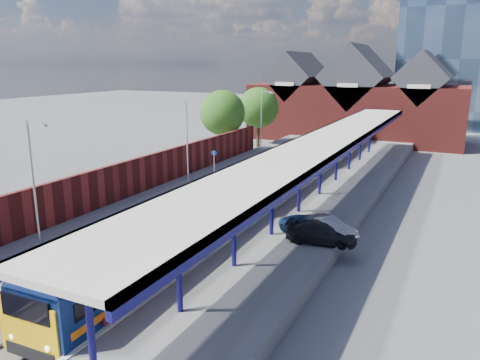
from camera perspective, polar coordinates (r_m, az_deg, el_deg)
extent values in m
plane|color=#5B5B5E|center=(45.57, 6.06, -0.03)|extent=(240.00, 240.00, 0.00)
cube|color=#473D33|center=(36.64, 0.70, -3.38)|extent=(6.00, 76.00, 0.06)
cube|color=slate|center=(37.57, -2.37, -2.81)|extent=(0.07, 76.00, 0.14)
cube|color=slate|center=(36.94, -0.40, -3.09)|extent=(0.07, 76.00, 0.14)
cube|color=slate|center=(36.31, 1.82, -3.41)|extent=(0.07, 76.00, 0.14)
cube|color=slate|center=(35.77, 3.93, -3.70)|extent=(0.07, 76.00, 0.14)
cube|color=#565659|center=(39.07, -6.62, -1.65)|extent=(5.00, 76.00, 1.00)
cube|color=#565659|center=(34.50, 9.78, -3.88)|extent=(6.00, 76.00, 1.00)
cube|color=silver|center=(37.75, -3.63, -1.31)|extent=(0.30, 76.00, 0.05)
cube|color=silver|center=(35.19, 5.36, -2.49)|extent=(0.30, 76.00, 0.05)
cube|color=yellow|center=(38.05, -4.41, -1.23)|extent=(0.14, 76.00, 0.01)
cube|color=#0C1E54|center=(24.31, -9.79, -8.12)|extent=(3.20, 16.07, 2.50)
cube|color=#0C1E54|center=(23.87, -9.91, -5.34)|extent=(3.20, 16.07, 0.60)
cube|color=#0C1E54|center=(38.34, 4.72, 0.25)|extent=(3.20, 16.07, 2.50)
cube|color=#0C1E54|center=(38.06, 4.76, 2.08)|extent=(3.20, 16.07, 0.60)
cube|color=#0C1E54|center=(53.85, 11.16, 4.02)|extent=(3.20, 16.07, 2.50)
cube|color=#0C1E54|center=(53.65, 11.23, 5.33)|extent=(3.20, 16.07, 0.60)
cube|color=#0C1E54|center=(69.86, 14.71, 6.06)|extent=(3.20, 16.07, 2.50)
cube|color=#0C1E54|center=(69.71, 14.78, 7.08)|extent=(3.20, 16.07, 0.60)
cube|color=black|center=(46.34, 6.83, 3.16)|extent=(0.04, 60.54, 0.70)
cube|color=orange|center=(46.50, 6.79, 2.20)|extent=(0.03, 55.27, 0.30)
cube|color=red|center=(46.56, 6.77, 1.90)|extent=(0.03, 55.27, 0.30)
cube|color=#F2B20C|center=(19.22, -24.14, -16.15)|extent=(2.83, 0.37, 2.10)
cube|color=black|center=(18.77, -24.64, -14.01)|extent=(2.30, 0.22, 0.90)
cube|color=black|center=(21.22, -18.79, -16.99)|extent=(2.00, 2.40, 0.60)
cube|color=black|center=(75.53, 15.49, 5.35)|extent=(2.00, 2.40, 0.60)
cylinder|color=#110E55|center=(15.88, -17.79, -16.40)|extent=(0.24, 0.24, 4.20)
cylinder|color=#110E55|center=(19.34, -7.47, -10.12)|extent=(0.24, 0.24, 4.20)
cylinder|color=#110E55|center=(23.36, -0.72, -5.68)|extent=(0.24, 0.24, 4.20)
cylinder|color=#110E55|center=(27.70, 3.92, -2.54)|extent=(0.24, 0.24, 4.20)
cylinder|color=#110E55|center=(32.23, 7.26, -0.25)|extent=(0.24, 0.24, 4.20)
cylinder|color=#110E55|center=(36.88, 9.77, 1.46)|extent=(0.24, 0.24, 4.20)
cylinder|color=#110E55|center=(41.62, 11.71, 2.79)|extent=(0.24, 0.24, 4.20)
cylinder|color=#110E55|center=(46.41, 13.26, 3.85)|extent=(0.24, 0.24, 4.20)
cylinder|color=#110E55|center=(51.24, 14.52, 4.70)|extent=(0.24, 0.24, 4.20)
cylinder|color=#110E55|center=(56.10, 15.56, 5.40)|extent=(0.24, 0.24, 4.20)
cube|color=beige|center=(35.39, 10.24, 4.63)|extent=(4.50, 52.00, 0.25)
cube|color=#110E55|center=(36.04, 6.93, 4.67)|extent=(0.20, 52.00, 0.55)
cube|color=#110E55|center=(34.90, 13.63, 4.08)|extent=(0.20, 52.00, 0.55)
cylinder|color=#A5A8AA|center=(28.46, -23.86, -0.36)|extent=(0.12, 0.12, 7.00)
cube|color=#A5A8AA|center=(27.43, -23.74, 6.40)|extent=(1.20, 0.08, 0.08)
cube|color=#A5A8AA|center=(26.99, -22.88, 6.16)|extent=(0.45, 0.18, 0.12)
cylinder|color=#A5A8AA|center=(40.39, -6.46, 4.68)|extent=(0.12, 0.12, 7.00)
cube|color=#A5A8AA|center=(39.67, -5.85, 9.48)|extent=(1.20, 0.08, 0.08)
cube|color=#A5A8AA|center=(39.36, -5.09, 9.31)|extent=(0.45, 0.18, 0.12)
cylinder|color=#A5A8AA|center=(54.44, 2.60, 7.14)|extent=(0.12, 0.12, 7.00)
cube|color=#A5A8AA|center=(53.91, 3.24, 10.69)|extent=(1.20, 0.08, 0.08)
cube|color=#A5A8AA|center=(53.69, 3.84, 10.56)|extent=(0.45, 0.18, 0.12)
cylinder|color=#A5A8AA|center=(41.74, -3.17, 1.90)|extent=(0.08, 0.08, 2.50)
cube|color=#0C194C|center=(41.53, -3.19, 3.32)|extent=(0.55, 0.06, 0.35)
cube|color=maroon|center=(35.48, -15.46, -0.50)|extent=(0.35, 50.00, 2.80)
cube|color=maroon|center=(71.57, 13.90, 7.98)|extent=(30.00, 12.00, 8.00)
cube|color=#232328|center=(73.66, 7.14, 12.49)|extent=(7.13, 12.00, 7.13)
cube|color=#232328|center=(71.25, 14.15, 12.14)|extent=(9.16, 12.00, 9.16)
cube|color=#232328|center=(69.93, 21.52, 11.58)|extent=(7.13, 12.00, 7.13)
cube|color=beige|center=(68.00, 5.42, 11.58)|extent=(2.80, 0.15, 0.50)
cube|color=beige|center=(65.38, 12.97, 11.20)|extent=(2.80, 0.15, 0.50)
cube|color=beige|center=(63.94, 20.97, 10.59)|extent=(2.80, 0.15, 0.50)
cube|color=#435872|center=(92.24, 24.03, 18.45)|extent=(14.00, 14.00, 40.00)
cylinder|color=#382314|center=(54.73, -2.12, 4.54)|extent=(0.44, 0.44, 4.00)
sphere|color=#224F15|center=(54.26, -2.15, 8.18)|extent=(5.20, 5.20, 5.20)
sphere|color=#224F15|center=(53.53, -1.64, 7.36)|extent=(3.20, 3.20, 3.20)
cylinder|color=#382314|center=(61.42, 2.23, 5.57)|extent=(0.44, 0.44, 4.00)
sphere|color=#224F15|center=(61.00, 2.26, 8.82)|extent=(5.20, 5.20, 5.20)
sphere|color=#224F15|center=(60.30, 2.76, 8.09)|extent=(3.20, 3.20, 3.20)
imported|color=#A7A7AC|center=(28.11, 10.50, -5.69)|extent=(3.93, 2.39, 1.22)
imported|color=black|center=(27.20, 9.88, -6.40)|extent=(4.18, 2.12, 1.16)
imported|color=navy|center=(28.22, 8.42, -5.70)|extent=(4.22, 3.28, 1.06)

